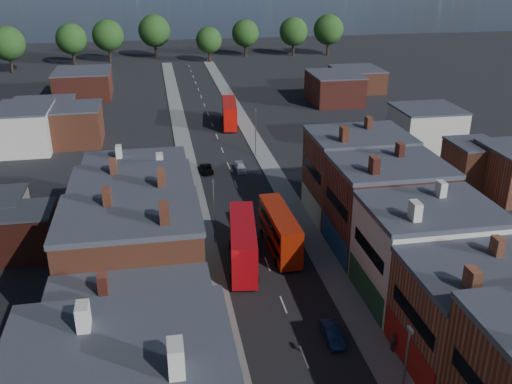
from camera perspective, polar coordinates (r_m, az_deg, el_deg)
name	(u,v)px	position (r m, az deg, el deg)	size (l,w,h in m)	color
pavement_west	(191,182)	(86.50, -6.50, 1.03)	(3.00, 200.00, 0.12)	gray
pavement_east	(275,176)	(88.16, 1.95, 1.60)	(3.00, 200.00, 0.12)	gray
terrace_west	(130,384)	(39.87, -12.49, -18.22)	(12.00, 80.00, 12.62)	maroon
lamp_post_1	(405,368)	(43.99, 14.70, -16.63)	(0.25, 0.70, 8.12)	slate
lamp_post_2	(214,207)	(66.42, -4.25, -1.53)	(0.25, 0.70, 8.12)	slate
lamp_post_3	(256,129)	(95.67, -0.04, 6.30)	(0.25, 0.70, 8.12)	slate
bus_0	(243,243)	(62.56, -1.31, -5.11)	(4.13, 12.05, 5.10)	red
bus_1	(280,230)	(65.73, 2.39, -3.80)	(3.06, 11.23, 4.82)	#AD2109
bus_2	(230,113)	(113.74, -2.66, 7.91)	(3.75, 11.53, 4.89)	#BE0F08
car_1	(332,334)	(52.89, 7.66, -13.89)	(1.37, 3.93, 1.29)	#12224F
car_2	(207,169)	(89.86, -4.97, 2.30)	(1.89, 4.09, 1.14)	black
car_3	(241,168)	(90.19, -1.54, 2.44)	(1.54, 3.78, 1.10)	silver
ped_3	(393,342)	(52.29, 13.52, -14.38)	(1.06, 0.48, 1.81)	#5E5751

